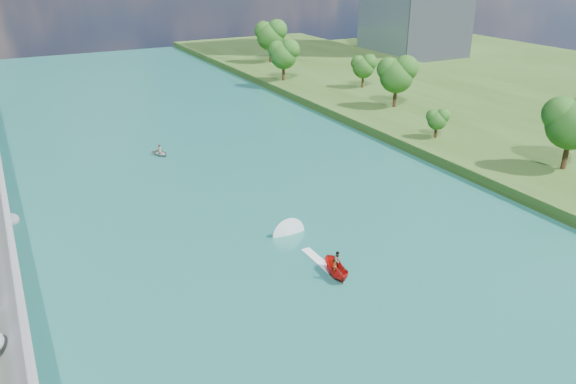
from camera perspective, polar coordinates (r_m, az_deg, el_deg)
ground at (r=46.78m, az=7.71°, el=-11.62°), size 260.00×260.00×0.00m
river_water at (r=61.78m, az=-2.96°, el=-2.25°), size 55.00×240.00×0.10m
berm_east at (r=92.34m, az=26.16°, el=4.54°), size 44.00×240.00×1.50m
trees_east at (r=101.77m, az=9.52°, el=11.56°), size 17.03×139.53×11.90m
motorboat at (r=51.70m, az=3.73°, el=-6.87°), size 3.60×18.71×2.01m
raft at (r=81.64m, az=-12.86°, el=3.95°), size 3.04×3.68×1.50m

